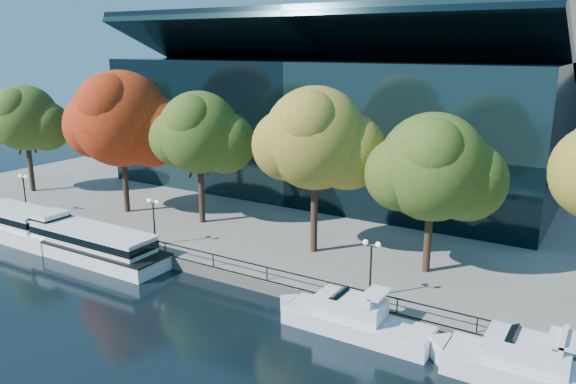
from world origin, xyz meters
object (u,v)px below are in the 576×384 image
Objects in this scene: cruiser_far at (527,366)px; lamp_0 at (24,185)px; lamp_2 at (371,256)px; cruiser_near at (351,318)px; tour_boat at (85,241)px; large_vessel at (14,224)px; tree_3 at (317,141)px; tree_2 at (200,134)px; lamp_1 at (153,211)px; tree_1 at (122,121)px; tree_0 at (25,119)px; tree_4 at (434,170)px.

lamp_0 is at bearing 175.63° from cruiser_far.
cruiser_near is at bearing -86.23° from lamp_2.
cruiser_far reaches higher than tour_boat.
large_vessel is 1.31× the size of cruiser_near.
cruiser_far is 22.22m from tree_3.
tree_2 is (4.44, 10.37, 8.17)m from tour_boat.
lamp_1 is 19.92m from lamp_2.
tree_2 reaches higher than tour_boat.
tree_1 is at bearing 59.59° from large_vessel.
tree_1 is at bearing 166.74° from cruiser_far.
large_vessel is at bearing -179.84° from cruiser_near.
lamp_0 is (-38.05, 3.40, 3.02)m from cruiser_near.
lamp_1 is at bearing 0.00° from lamp_0.
cruiser_near is 47.14m from tree_0.
large_vessel is 0.98× the size of tree_1.
tour_boat is 6.50m from lamp_1.
cruiser_far is 57.26m from tree_0.
tree_4 reaches higher than cruiser_far.
tree_4 reaches higher than lamp_0.
tree_3 is (17.52, 9.00, 8.91)m from tour_boat.
tree_4 is at bearing 19.80° from tour_boat.
tree_3 is 3.38× the size of lamp_1.
tree_3 is 9.46m from tree_4.
tree_2 is 8.96m from lamp_1.
tree_1 is 1.19× the size of tree_4.
cruiser_far is 2.62× the size of lamp_2.
tree_1 reaches higher than tree_4.
tree_3 is (21.96, -0.07, -0.06)m from tree_1.
tree_2 is at bearing 2.49° from tree_0.
lamp_2 is (20.40, -6.99, -5.59)m from tree_2.
tour_boat is 13.92m from tree_2.
tree_3 is 3.38× the size of lamp_2.
large_vessel is at bearing 179.75° from cruiser_far.
tree_2 is 22.27m from lamp_2.
tree_3 is at bearing 152.53° from cruiser_far.
tree_2 is at bearing 8.28° from tree_1.
tree_3 reaches higher than large_vessel.
lamp_0 is at bearing -146.31° from tree_1.
lamp_0 is (-17.42, -6.99, -5.59)m from tree_2.
cruiser_far is at bearing -4.37° from lamp_0.
lamp_2 is at bearing -37.56° from tree_3.
cruiser_near reaches higher than large_vessel.
lamp_0 is 1.00× the size of lamp_2.
tree_0 reaches higher than large_vessel.
lamp_2 reaches higher than cruiser_near.
cruiser_near is 4.56m from lamp_2.
tour_boat is 25.20m from lamp_2.
tree_4 is (-8.61, 10.00, 7.82)m from cruiser_far.
cruiser_far reaches higher than cruiser_near.
tree_1 reaches higher than large_vessel.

